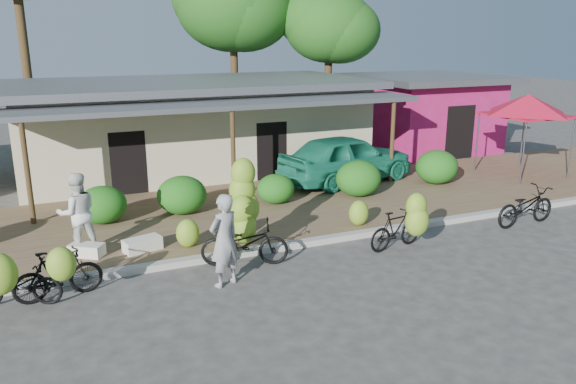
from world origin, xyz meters
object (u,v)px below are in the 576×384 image
bike_left (58,273)px  bystander (78,213)px  teal_van (346,158)px  red_canopy (528,105)px  vendor (224,240)px  bike_center (244,225)px  bike_far_left (13,282)px  tree_center_right (228,4)px  tree_near_right (324,24)px  bike_far_right (526,206)px  sack_far (87,250)px  bike_right (403,225)px  sack_near (142,244)px

bike_left → bystander: (0.53, 2.22, 0.48)m
bystander → teal_van: size_ratio=0.39×
red_canopy → vendor: (-12.44, -4.45, -1.64)m
bike_left → bike_center: bearing=-90.6°
bike_far_left → bike_left: bike_far_left is taller
tree_center_right → tree_near_right: bearing=-26.6°
vendor → bike_far_right: bearing=159.0°
red_canopy → bike_far_right: size_ratio=1.72×
bike_left → bike_far_right: bearing=-98.1°
bystander → sack_far: bearing=99.7°
tree_near_right → teal_van: 9.66m
bike_right → vendor: vendor is taller
tree_near_right → bike_left: 18.88m
tree_near_right → red_canopy: (3.14, -9.50, -2.83)m
tree_near_right → teal_van: (-3.14, -7.95, -4.50)m
sack_near → bystander: size_ratio=0.46×
tree_near_right → sack_near: tree_near_right is taller
tree_center_right → vendor: 17.65m
tree_center_right → bike_far_left: bearing=-120.9°
bike_left → bystander: bystander is taller
tree_center_right → bike_far_left: (-9.21, -15.40, -5.80)m
bystander → bike_far_left: bearing=53.2°
sack_near → vendor: 2.73m
bike_far_right → vendor: 8.55m
vendor → red_canopy: bearing=176.0°
sack_near → bystander: bystander is taller
tree_near_right → vendor: 17.36m
tree_near_right → red_canopy: tree_near_right is taller
tree_near_right → bike_center: tree_near_right is taller
bystander → bike_right: bearing=152.4°
bike_right → bystander: 7.50m
vendor → teal_van: (6.16, 6.00, -0.03)m
bike_left → vendor: bearing=-107.9°
red_canopy → bike_center: bearing=-163.7°
sack_near → sack_far: 1.23m
bike_center → tree_center_right: bearing=1.9°
bike_center → bike_right: 3.73m
sack_near → sack_far: size_ratio=1.13×
tree_center_right → tree_near_right: size_ratio=1.18×
tree_near_right → bike_left: (-12.42, -13.36, -4.87)m
bike_far_left → bike_center: size_ratio=0.76×
bike_far_left → bike_left: (0.79, 0.04, 0.02)m
bike_far_left → bike_left: bearing=-67.7°
bike_far_right → teal_van: size_ratio=0.42×
tree_near_right → bike_right: 15.43m
red_canopy → tree_near_right: bearing=108.3°
bike_far_left → bike_center: bearing=-64.5°
tree_near_right → bike_far_right: bearing=-93.3°
sack_far → bystander: 0.87m
bike_right → bike_center: bearing=66.2°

